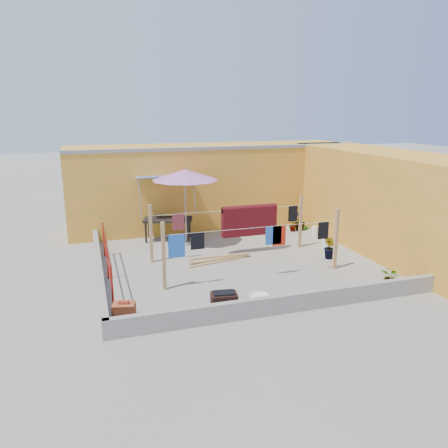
{
  "coord_description": "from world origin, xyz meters",
  "views": [
    {
      "loc": [
        -4.22,
        -11.9,
        4.5
      ],
      "look_at": [
        -0.35,
        0.3,
        1.16
      ],
      "focal_mm": 35.0,
      "sensor_mm": 36.0,
      "label": 1
    }
  ],
  "objects": [
    {
      "name": "ground",
      "position": [
        0.0,
        0.0,
        0.0
      ],
      "size": [
        80.0,
        80.0,
        0.0
      ],
      "primitive_type": "plane",
      "color": "#9E998E",
      "rests_on": "ground"
    },
    {
      "name": "wall_back",
      "position": [
        0.5,
        4.69,
        1.61
      ],
      "size": [
        11.0,
        3.27,
        3.21
      ],
      "color": "orange",
      "rests_on": "ground"
    },
    {
      "name": "wall_right",
      "position": [
        5.2,
        0.0,
        1.6
      ],
      "size": [
        2.4,
        9.0,
        3.2
      ],
      "primitive_type": "cube",
      "color": "orange",
      "rests_on": "ground"
    },
    {
      "name": "parapet_front",
      "position": [
        0.0,
        -3.58,
        0.22
      ],
      "size": [
        8.3,
        0.16,
        0.44
      ],
      "primitive_type": "cube",
      "color": "gray",
      "rests_on": "ground"
    },
    {
      "name": "parapet_left",
      "position": [
        -4.08,
        0.0,
        0.22
      ],
      "size": [
        0.16,
        7.3,
        0.44
      ],
      "primitive_type": "cube",
      "color": "gray",
      "rests_on": "ground"
    },
    {
      "name": "red_railing",
      "position": [
        -3.85,
        -0.2,
        0.72
      ],
      "size": [
        0.05,
        4.2,
        1.1
      ],
      "color": "maroon",
      "rests_on": "ground"
    },
    {
      "name": "clothesline_rig",
      "position": [
        0.53,
        0.56,
        1.03
      ],
      "size": [
        5.09,
        2.35,
        1.8
      ],
      "color": "tan",
      "rests_on": "ground"
    },
    {
      "name": "patio_umbrella",
      "position": [
        -1.09,
        2.29,
        2.4
      ],
      "size": [
        2.33,
        2.33,
        2.67
      ],
      "color": "gray",
      "rests_on": "ground"
    },
    {
      "name": "outdoor_table",
      "position": [
        -1.59,
        2.97,
        0.72
      ],
      "size": [
        1.86,
        1.3,
        0.79
      ],
      "color": "black",
      "rests_on": "ground"
    },
    {
      "name": "brick_stack",
      "position": [
        -3.65,
        -2.75,
        0.18
      ],
      "size": [
        0.56,
        0.46,
        0.43
      ],
      "color": "#A74926",
      "rests_on": "ground"
    },
    {
      "name": "lumber_pile",
      "position": [
        -0.5,
        0.28,
        0.06
      ],
      "size": [
        2.07,
        0.59,
        0.12
      ],
      "color": "tan",
      "rests_on": "ground"
    },
    {
      "name": "brazier",
      "position": [
        -1.46,
        -3.2,
        0.26
      ],
      "size": [
        0.64,
        0.47,
        0.53
      ],
      "color": "black",
      "rests_on": "ground"
    },
    {
      "name": "white_basin",
      "position": [
        -0.37,
        -2.7,
        0.05
      ],
      "size": [
        0.53,
        0.53,
        0.09
      ],
      "color": "silver",
      "rests_on": "ground"
    },
    {
      "name": "water_jug_a",
      "position": [
        3.32,
        0.54,
        0.14
      ],
      "size": [
        0.2,
        0.2,
        0.31
      ],
      "color": "silver",
      "rests_on": "ground"
    },
    {
      "name": "water_jug_b",
      "position": [
        3.7,
        1.93,
        0.17
      ],
      "size": [
        0.24,
        0.24,
        0.38
      ],
      "color": "silver",
      "rests_on": "ground"
    },
    {
      "name": "green_hose",
      "position": [
        3.7,
        2.94,
        0.04
      ],
      "size": [
        0.54,
        0.54,
        0.08
      ],
      "color": "#1D7319",
      "rests_on": "ground"
    },
    {
      "name": "plant_back_a",
      "position": [
        1.47,
        3.2,
        0.36
      ],
      "size": [
        0.82,
        0.78,
        0.71
      ],
      "primitive_type": "imported",
      "rotation": [
        0.0,
        0.0,
        0.47
      ],
      "color": "#26611B",
      "rests_on": "ground"
    },
    {
      "name": "plant_back_b",
      "position": [
        3.53,
        2.77,
        0.36
      ],
      "size": [
        0.43,
        0.43,
        0.73
      ],
      "primitive_type": "imported",
      "rotation": [
        0.0,
        0.0,
        1.52
      ],
      "color": "#26611B",
      "rests_on": "ground"
    },
    {
      "name": "plant_right_a",
      "position": [
        3.18,
        2.67,
        0.44
      ],
      "size": [
        0.54,
        0.55,
        0.87
      ],
      "primitive_type": "imported",
      "rotation": [
        0.0,
        0.0,
        2.32
      ],
      "color": "#26611B",
      "rests_on": "ground"
    },
    {
      "name": "plant_right_b",
      "position": [
        2.82,
        -0.6,
        0.38
      ],
      "size": [
        0.39,
        0.46,
        0.75
      ],
      "primitive_type": "imported",
      "rotation": [
        0.0,
        0.0,
        4.56
      ],
      "color": "#26611B",
      "rests_on": "ground"
    },
    {
      "name": "plant_right_c",
      "position": [
        3.17,
        -3.07,
        0.27
      ],
      "size": [
        0.52,
        0.57,
        0.55
      ],
      "primitive_type": "imported",
      "rotation": [
        0.0,
        0.0,
        4.93
      ],
      "color": "#26611B",
      "rests_on": "ground"
    }
  ]
}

